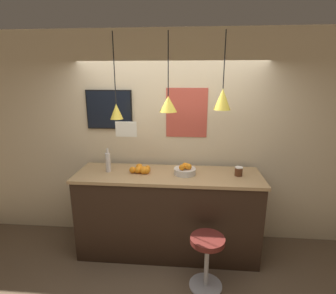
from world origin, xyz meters
name	(u,v)px	position (x,y,z in m)	size (l,w,h in m)	color
back_wall	(171,140)	(0.00, 1.23, 1.45)	(8.00, 0.06, 2.90)	beige
service_counter	(168,213)	(0.00, 0.78, 0.56)	(2.34, 0.69, 1.12)	black
bar_stool	(207,252)	(0.48, 0.17, 0.44)	(0.38, 0.38, 0.63)	#B7B7BC
fruit_bowl	(185,170)	(0.21, 0.78, 1.17)	(0.27, 0.27, 0.15)	beige
orange_pile	(141,169)	(-0.35, 0.79, 1.16)	(0.27, 0.23, 0.09)	orange
juice_bottle	(108,162)	(-0.77, 0.79, 1.25)	(0.06, 0.06, 0.31)	silver
spread_jar	(239,171)	(0.87, 0.79, 1.17)	(0.10, 0.10, 0.11)	#562D19
pendant_lamp_left	(116,111)	(-0.63, 0.80, 1.90)	(0.16, 0.16, 1.00)	black
pendant_lamp_middle	(168,104)	(0.00, 0.80, 1.99)	(0.21, 0.21, 0.91)	black
pendant_lamp_right	(222,99)	(0.63, 0.80, 2.05)	(0.20, 0.20, 0.88)	black
mounted_tv	(109,110)	(-0.84, 1.18, 1.87)	(0.63, 0.04, 0.53)	black
hanging_menu_board	(126,129)	(-0.45, 0.51, 1.73)	(0.24, 0.01, 0.17)	white
wall_poster	(187,113)	(0.21, 1.20, 1.83)	(0.55, 0.01, 0.66)	#C64C3D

